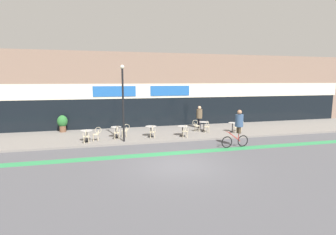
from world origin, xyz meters
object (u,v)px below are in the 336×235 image
pedestrian_near_end (199,115)px  cafe_chair_4_side (196,125)px  bistro_table_4 (204,124)px  bistro_table_5 (232,125)px  cafe_chair_2_near (153,131)px  cafe_chair_5_near (237,126)px  cafe_chair_0_near (86,135)px  cafe_chair_4_near (207,126)px  cafe_chair_5_side (240,125)px  bistro_table_0 (87,133)px  bistro_table_3 (183,129)px  cyclist_0 (238,125)px  cafe_chair_1_near (117,132)px  cafe_chair_1_side (125,130)px  cafe_chair_3_near (185,130)px  bistro_table_2 (151,129)px  lamp_post (123,98)px  cafe_chair_0_side (97,133)px  planter_pot (62,123)px  bistro_table_1 (116,130)px

pedestrian_near_end → cafe_chair_4_side: bearing=57.7°
bistro_table_4 → bistro_table_5: 2.15m
cafe_chair_2_near → cafe_chair_5_near: size_ratio=1.00×
cafe_chair_0_near → cafe_chair_4_near: size_ratio=1.00×
cafe_chair_5_near → cafe_chair_5_side: (0.63, 0.62, 0.00)m
bistro_table_4 → cafe_chair_4_near: (-0.00, -0.63, -0.00)m
cafe_chair_4_near → cafe_chair_4_side: size_ratio=1.00×
bistro_table_0 → cafe_chair_5_side: size_ratio=0.82×
bistro_table_3 → cyclist_0: bearing=-54.0°
cafe_chair_1_near → cafe_chair_5_near: 8.66m
bistro_table_0 → cafe_chair_2_near: bearing=-2.8°
cafe_chair_1_side → cafe_chair_5_side: bearing=176.1°
bistro_table_3 → cafe_chair_4_side: size_ratio=0.80×
cafe_chair_1_side → cafe_chair_4_side: size_ratio=1.00×
cafe_chair_3_near → cyclist_0: 3.71m
bistro_table_2 → bistro_table_4: 4.40m
cafe_chair_2_near → cafe_chair_4_side: (3.69, 1.53, 0.00)m
cafe_chair_1_near → bistro_table_5: bearing=-93.1°
bistro_table_3 → lamp_post: (-4.14, -0.66, 2.30)m
cafe_chair_0_near → lamp_post: bearing=-86.9°
bistro_table_4 → lamp_post: lamp_post is taller
cafe_chair_2_near → cafe_chair_3_near: size_ratio=1.00×
cafe_chair_0_near → cafe_chair_1_side: bearing=-59.9°
cyclist_0 → cafe_chair_0_side: bearing=-24.7°
bistro_table_5 → cafe_chair_5_side: bearing=-0.3°
bistro_table_2 → cafe_chair_1_side: size_ratio=0.86×
bistro_table_3 → planter_pot: size_ratio=0.57×
bistro_table_0 → cafe_chair_5_near: size_ratio=0.82×
cafe_chair_1_side → bistro_table_1: bearing=-2.4°
bistro_table_4 → cafe_chair_3_near: (-2.12, -1.88, -0.00)m
bistro_table_4 → cafe_chair_1_near: 6.78m
cafe_chair_1_side → lamp_post: size_ratio=0.19×
cafe_chair_3_near → cafe_chair_5_near: size_ratio=1.00×
lamp_post → pedestrian_near_end: 7.30m
bistro_table_5 → planter_pot: size_ratio=0.56×
bistro_table_0 → bistro_table_1: size_ratio=0.99×
cyclist_0 → planter_pot: bearing=-35.9°
cafe_chair_2_near → cafe_chair_3_near: 2.23m
bistro_table_5 → cafe_chair_0_side: size_ratio=0.78×
cafe_chair_1_near → cafe_chair_1_side: size_ratio=1.00×
bistro_table_2 → pedestrian_near_end: bearing=25.7°
bistro_table_0 → cafe_chair_1_side: (2.52, 0.69, 0.00)m
cafe_chair_1_near → cafe_chair_3_near: bearing=-104.0°
cafe_chair_0_side → cafe_chair_2_near: size_ratio=1.00×
cafe_chair_0_near → cafe_chair_2_near: (4.25, 0.42, 0.00)m
cafe_chair_4_near → cafe_chair_1_side: bearing=91.9°
cafe_chair_0_side → cafe_chair_5_side: (10.56, 0.53, 0.00)m
bistro_table_5 → cafe_chair_1_side: bearing=178.8°
bistro_table_2 → cafe_chair_2_near: size_ratio=0.86×
cafe_chair_1_side → cyclist_0: 7.53m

